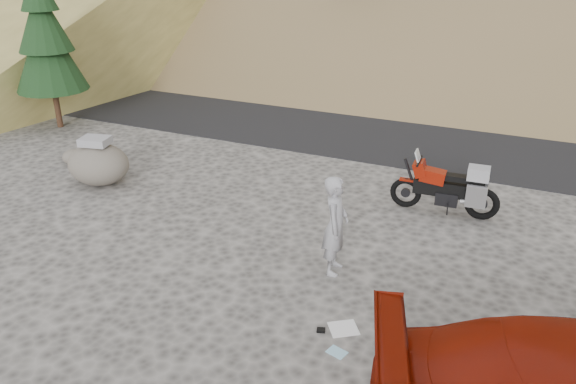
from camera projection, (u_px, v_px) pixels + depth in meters
ground at (325, 268)px, 10.49m from camera, size 140.00×140.00×0.00m
road at (426, 131)px, 17.95m from camera, size 120.00×7.00×0.05m
conifer_verge at (45, 36)px, 17.17m from camera, size 2.20×2.20×5.04m
motorcycle at (450, 189)px, 12.33m from camera, size 2.39×0.77×1.42m
man at (334, 270)px, 10.42m from camera, size 0.55×0.75×1.88m
boulder at (98, 164)px, 13.92m from camera, size 1.59×1.36×1.20m
small_rock at (75, 157)px, 15.24m from camera, size 0.83×0.78×0.42m
gear_white_cloth at (343, 328)px, 8.85m from camera, size 0.58×0.57×0.01m
gear_blue_mat at (416, 335)px, 8.61m from camera, size 0.41×0.30×0.15m
gear_bottle at (520, 377)px, 7.74m from camera, size 0.09×0.09×0.21m
gear_funnel at (465, 378)px, 7.75m from camera, size 0.17×0.17×0.17m
gear_glove_b at (321, 330)px, 8.79m from camera, size 0.16×0.13×0.04m
gear_blue_cloth at (337, 352)px, 8.35m from camera, size 0.33×0.27×0.01m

